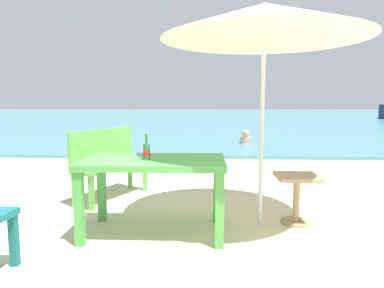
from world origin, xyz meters
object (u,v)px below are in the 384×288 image
at_px(patio_umbrella, 264,22).
at_px(swimmer_person, 246,138).
at_px(picnic_table_green, 154,170).
at_px(beer_bottle_amber, 147,150).
at_px(side_table_wood, 297,192).
at_px(bench_green_left, 108,159).

bearing_deg(patio_umbrella, swimmer_person, 84.70).
bearing_deg(swimmer_person, patio_umbrella, -95.30).
distance_m(picnic_table_green, beer_bottle_amber, 0.22).
bearing_deg(side_table_wood, beer_bottle_amber, -165.66).
bearing_deg(patio_umbrella, picnic_table_green, -167.00).
relative_size(side_table_wood, bench_green_left, 0.44).
relative_size(beer_bottle_amber, patio_umbrella, 0.12).
xyz_separation_m(side_table_wood, bench_green_left, (-2.33, 0.95, 0.19)).
relative_size(picnic_table_green, bench_green_left, 1.13).
distance_m(picnic_table_green, side_table_wood, 1.56).
height_order(picnic_table_green, bench_green_left, bench_green_left).
relative_size(picnic_table_green, patio_umbrella, 0.61).
relative_size(beer_bottle_amber, side_table_wood, 0.49).
distance_m(picnic_table_green, patio_umbrella, 1.85).
distance_m(beer_bottle_amber, side_table_wood, 1.68).
bearing_deg(bench_green_left, swimmer_person, 66.47).
relative_size(patio_umbrella, swimmer_person, 5.61).
xyz_separation_m(beer_bottle_amber, bench_green_left, (-0.77, 1.35, -0.31)).
relative_size(patio_umbrella, side_table_wood, 4.26).
bearing_deg(picnic_table_green, beer_bottle_amber, -129.61).
distance_m(bench_green_left, swimmer_person, 6.43).
xyz_separation_m(patio_umbrella, bench_green_left, (-1.92, 1.03, -1.58)).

